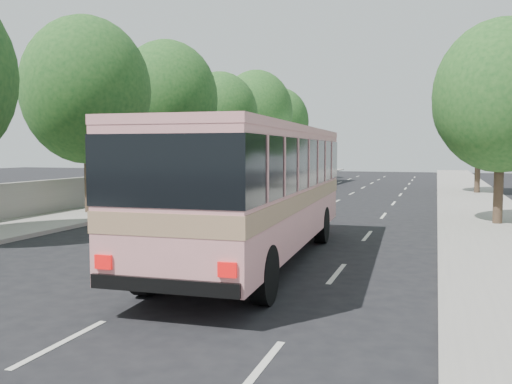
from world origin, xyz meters
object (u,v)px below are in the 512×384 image
at_px(pink_taxi, 289,207).
at_px(tour_coach_front, 228,161).
at_px(tour_coach_rear, 300,157).
at_px(pink_bus, 256,178).
at_px(white_pickup, 237,189).

xyz_separation_m(pink_taxi, tour_coach_front, (-7.30, 12.27, 1.51)).
bearing_deg(tour_coach_rear, pink_taxi, -74.09).
bearing_deg(pink_taxi, tour_coach_rear, 97.03).
distance_m(pink_bus, tour_coach_rear, 31.64).
relative_size(pink_taxi, tour_coach_rear, 0.32).
height_order(pink_bus, tour_coach_rear, tour_coach_rear).
xyz_separation_m(pink_taxi, tour_coach_rear, (-5.50, 24.25, 1.65)).
height_order(pink_bus, pink_taxi, pink_bus).
height_order(pink_bus, tour_coach_front, tour_coach_front).
xyz_separation_m(pink_bus, white_pickup, (-5.79, 14.13, -1.38)).
distance_m(pink_taxi, tour_coach_front, 14.36).
bearing_deg(white_pickup, pink_taxi, -55.29).
bearing_deg(tour_coach_rear, pink_bus, -75.19).
relative_size(white_pickup, tour_coach_rear, 0.43).
xyz_separation_m(pink_taxi, white_pickup, (-4.88, 7.39, 0.10)).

